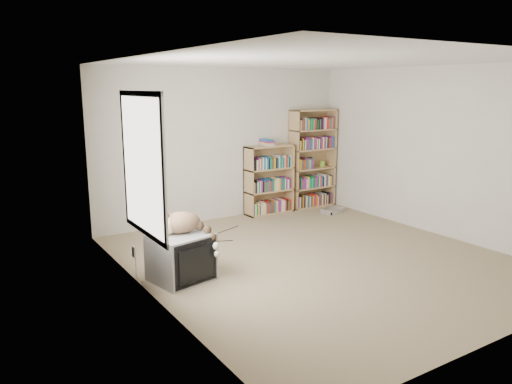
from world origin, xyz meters
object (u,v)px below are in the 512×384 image
bookcase_tall (312,161)px  bookcase_short (269,183)px  cat (186,226)px  dvd_player (332,211)px  crt_tv (181,257)px

bookcase_tall → bookcase_short: bookcase_tall is taller
cat → bookcase_tall: bookcase_tall is taller
dvd_player → cat: bearing=-174.2°
crt_tv → bookcase_short: size_ratio=0.61×
cat → bookcase_short: size_ratio=0.55×
bookcase_tall → crt_tv: bearing=-150.0°
crt_tv → bookcase_short: bearing=26.6°
crt_tv → cat: 0.38m
cat → bookcase_tall: 4.05m
crt_tv → cat: cat is taller
dvd_player → bookcase_tall: bearing=72.9°
bookcase_tall → dvd_player: 1.02m
bookcase_tall → dvd_player: size_ratio=4.89×
cat → dvd_player: size_ratio=1.80×
bookcase_short → dvd_player: bearing=-33.0°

